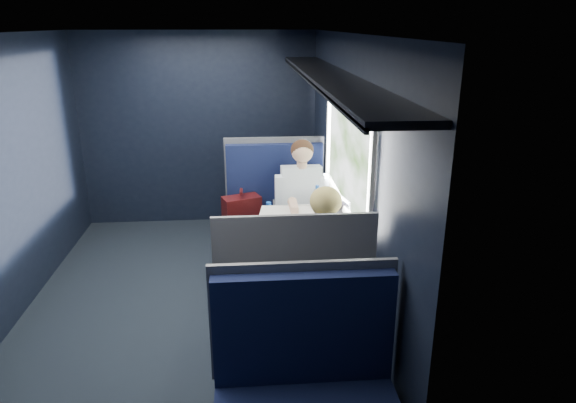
{
  "coord_description": "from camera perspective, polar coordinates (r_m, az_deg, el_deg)",
  "views": [
    {
      "loc": [
        0.56,
        -4.07,
        2.38
      ],
      "look_at": [
        0.9,
        0.0,
        0.95
      ],
      "focal_mm": 32.0,
      "sensor_mm": 36.0,
      "label": 1
    }
  ],
  "objects": [
    {
      "name": "bottle_small",
      "position": [
        4.76,
        3.25,
        0.39
      ],
      "size": [
        0.06,
        0.06,
        0.22
      ],
      "color": "silver",
      "rests_on": "table"
    },
    {
      "name": "room_shell",
      "position": [
        4.2,
        -12.09,
        6.48
      ],
      "size": [
        3.0,
        4.4,
        2.4
      ],
      "color": "black",
      "rests_on": "ground"
    },
    {
      "name": "man",
      "position": [
        5.07,
        1.6,
        0.19
      ],
      "size": [
        0.53,
        0.56,
        1.32
      ],
      "color": "black",
      "rests_on": "ground"
    },
    {
      "name": "table",
      "position": [
        4.44,
        1.71,
        -3.45
      ],
      "size": [
        0.62,
        1.0,
        0.74
      ],
      "color": "#54565E",
      "rests_on": "ground"
    },
    {
      "name": "woman",
      "position": [
        3.78,
        3.94,
        -6.63
      ],
      "size": [
        0.53,
        0.56,
        1.32
      ],
      "color": "black",
      "rests_on": "ground"
    },
    {
      "name": "cup",
      "position": [
        4.73,
        3.79,
        -0.38
      ],
      "size": [
        0.07,
        0.07,
        0.1
      ],
      "primitive_type": "cylinder",
      "color": "white",
      "rests_on": "table"
    },
    {
      "name": "papers",
      "position": [
        4.46,
        -0.01,
        -2.22
      ],
      "size": [
        0.63,
        0.84,
        0.01
      ],
      "primitive_type": "cube",
      "rotation": [
        0.0,
        0.0,
        -0.14
      ],
      "color": "white",
      "rests_on": "table"
    },
    {
      "name": "seat_bay_far",
      "position": [
        3.76,
        0.36,
        -12.21
      ],
      "size": [
        1.04,
        0.62,
        1.26
      ],
      "color": "black",
      "rests_on": "ground"
    },
    {
      "name": "seat_row_front",
      "position": [
        6.19,
        -1.84,
        0.73
      ],
      "size": [
        1.04,
        0.51,
        1.16
      ],
      "color": "black",
      "rests_on": "ground"
    },
    {
      "name": "seat_row_back",
      "position": [
        3.02,
        2.03,
        -21.43
      ],
      "size": [
        1.04,
        0.51,
        1.16
      ],
      "color": "black",
      "rests_on": "ground"
    },
    {
      "name": "laptop",
      "position": [
        4.38,
        5.36,
        -1.73
      ],
      "size": [
        0.33,
        0.39,
        0.26
      ],
      "color": "silver",
      "rests_on": "table"
    },
    {
      "name": "seat_bay_near",
      "position": [
        5.32,
        -1.53,
        -2.27
      ],
      "size": [
        1.08,
        0.62,
        1.26
      ],
      "color": "black",
      "rests_on": "ground"
    },
    {
      "name": "ground",
      "position": [
        4.75,
        -11.11,
        -11.25
      ],
      "size": [
        2.8,
        4.2,
        0.01
      ],
      "primitive_type": "cube",
      "color": "black"
    }
  ]
}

